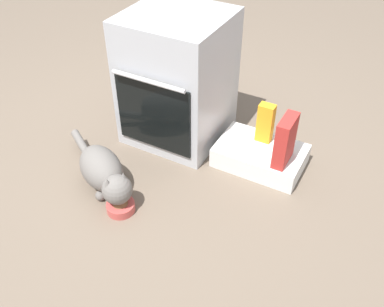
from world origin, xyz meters
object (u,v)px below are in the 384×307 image
Objects in this scene: pantry_cabinet at (260,156)px; cat at (104,172)px; food_bowl at (121,206)px; cereal_box at (285,141)px; juice_carton at (265,123)px; oven at (177,79)px.

cat is (-0.66, -0.60, 0.06)m from pantry_cabinet.
food_bowl is 0.94m from cereal_box.
cereal_box reaches higher than food_bowl.
pantry_cabinet is at bearing 158.57° from cereal_box.
food_bowl is 0.21m from cat.
cat is 0.95m from juice_carton.
cat is at bearing -137.73° from pantry_cabinet.
juice_carton is at bearing 3.29° from oven.
food_bowl is 0.53× the size of cereal_box.
oven is 2.80× the size of cereal_box.
food_bowl is at bearing -83.91° from oven.
cat reaches higher than food_bowl.
cereal_box is at bearing -21.43° from pantry_cabinet.
cat is (-0.09, -0.65, -0.27)m from oven.
juice_carton is at bearing 58.18° from food_bowl.
oven is 0.67m from pantry_cabinet.
oven reaches higher than cereal_box.
juice_carton is (0.56, 0.03, -0.15)m from oven.
cereal_box is at bearing 63.72° from cat.
food_bowl is 0.94m from juice_carton.
pantry_cabinet is (0.58, -0.04, -0.33)m from oven.
food_bowl is 0.23× the size of cat.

